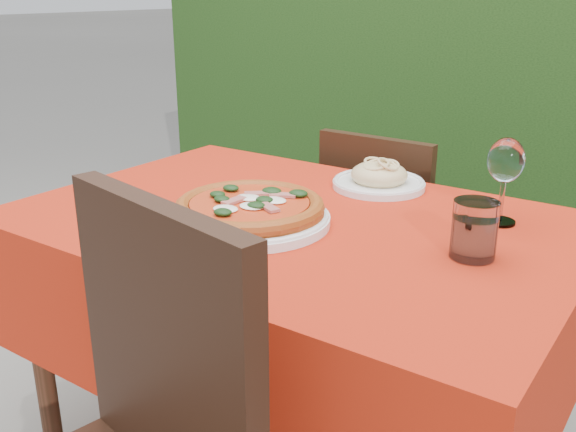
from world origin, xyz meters
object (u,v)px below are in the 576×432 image
Objects in this scene: pasta_plate at (379,179)px; wine_glass at (506,164)px; pizza_plate at (250,211)px; water_glass at (474,233)px; chair_far at (385,239)px; fork at (183,205)px.

wine_glass is (0.34, -0.09, 0.11)m from pasta_plate.
water_glass reaches higher than pizza_plate.
pizza_plate is (0.01, -0.72, 0.30)m from chair_far.
pasta_plate reaches higher than fork.
pasta_plate is at bearing 165.46° from wine_glass.
pizza_plate is 0.21m from fork.
fork is (-0.31, -0.41, -0.02)m from pasta_plate.
chair_far is 7.22× the size of water_glass.
wine_glass is at bearing 21.04° from fork.
pizza_plate is 2.05× the size of wine_glass.
water_glass is at bearing 3.22° from fork.
water_glass is (0.48, -0.62, 0.32)m from chair_far.
pasta_plate is at bearing 47.63° from fork.
chair_far is 0.85m from water_glass.
pizza_plate is 2.07× the size of fork.
fork is at bearing -154.28° from wine_glass.
pizza_plate is at bearing 92.13° from chair_far.
wine_glass is (-0.02, 0.22, 0.08)m from water_glass.
fork is at bearing 75.97° from chair_far.
water_glass is (0.36, -0.31, 0.03)m from pasta_plate.
fork is (-0.19, -0.71, 0.28)m from chair_far.
water_glass is at bearing 11.57° from pizza_plate.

